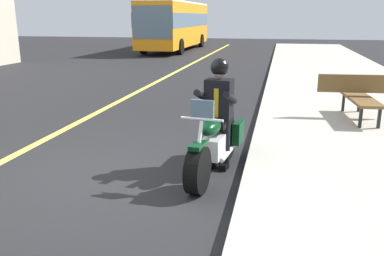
% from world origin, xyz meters
% --- Properties ---
extents(ground_plane, '(80.00, 80.00, 0.00)m').
position_xyz_m(ground_plane, '(0.00, 0.00, 0.00)').
color(ground_plane, black).
extents(motorcycle_main, '(2.22, 0.75, 1.26)m').
position_xyz_m(motorcycle_main, '(-0.62, 1.53, 0.45)').
color(motorcycle_main, black).
rests_on(motorcycle_main, ground_plane).
extents(rider_main, '(0.67, 0.60, 1.74)m').
position_xyz_m(rider_main, '(-0.81, 1.55, 1.04)').
color(rider_main, black).
rests_on(rider_main, ground_plane).
extents(bus_near, '(11.05, 2.70, 3.30)m').
position_xyz_m(bus_near, '(-23.47, -4.99, 1.87)').
color(bus_near, orange).
rests_on(bus_near, ground_plane).
extents(bench_sidewalk, '(1.84, 1.80, 0.95)m').
position_xyz_m(bench_sidewalk, '(-4.12, 4.19, 0.71)').
color(bench_sidewalk, brown).
rests_on(bench_sidewalk, sidewalk_curb).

